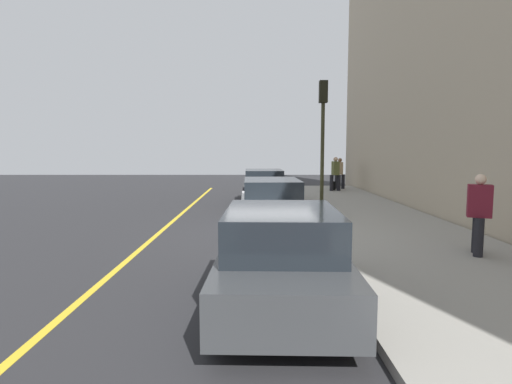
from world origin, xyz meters
name	(u,v)px	position (x,y,z in m)	size (l,w,h in m)	color
ground_plane	(270,232)	(0.00, 0.00, 0.00)	(56.00, 56.00, 0.00)	#28282B
sidewalk	(384,230)	(0.00, -3.30, 0.07)	(28.00, 4.60, 0.15)	gray
lane_stripe_centre	(160,232)	(0.00, 3.20, 0.00)	(28.00, 0.14, 0.01)	gold
parked_car_charcoal	(281,257)	(-5.64, 0.05, 0.76)	(4.32, 1.99, 1.51)	black
parked_car_white	(271,204)	(0.56, -0.04, 0.76)	(4.73, 1.97, 1.51)	black
parked_car_black	(264,186)	(6.52, 0.07, 0.76)	(4.49, 1.96, 1.51)	black
pedestrian_olive_coat	(335,173)	(10.76, -3.94, 1.14)	(0.53, 0.61, 1.85)	black
pedestrian_burgundy_coat	(479,212)	(-3.13, -4.29, 1.07)	(0.54, 0.54, 1.72)	black
pedestrian_tan_coat	(340,172)	(11.95, -4.43, 1.09)	(0.49, 0.58, 1.77)	black
traffic_light_pole	(323,126)	(1.81, -1.76, 3.15)	(0.35, 0.26, 4.45)	#2D2D19
rolling_suitcase	(333,186)	(11.19, -3.91, 0.40)	(0.34, 0.22, 0.84)	black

